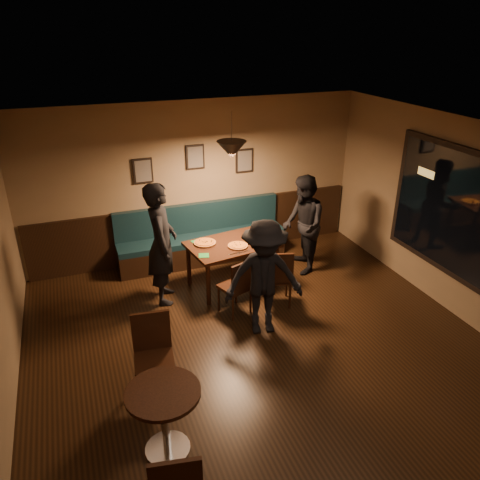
{
  "coord_description": "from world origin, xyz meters",
  "views": [
    {
      "loc": [
        -2.04,
        -4.15,
        3.94
      ],
      "look_at": [
        0.22,
        1.87,
        0.95
      ],
      "focal_mm": 35.19,
      "sensor_mm": 36.0,
      "label": 1
    }
  ],
  "objects_px": {
    "diner_left": "(162,244)",
    "cafe_chair_far": "(154,359)",
    "dining_table": "(232,264)",
    "soda_glass": "(279,241)",
    "chair_near_right": "(277,276)",
    "diner_right": "(303,225)",
    "booth_bench": "(202,235)",
    "cafe_table": "(165,421)",
    "chair_near_left": "(235,286)",
    "tabasco_bottle": "(267,235)",
    "diner_front": "(264,278)"
  },
  "relations": [
    {
      "from": "chair_near_left",
      "to": "cafe_chair_far",
      "type": "relative_size",
      "value": 0.89
    },
    {
      "from": "cafe_chair_far",
      "to": "diner_front",
      "type": "bearing_deg",
      "value": -149.18
    },
    {
      "from": "diner_left",
      "to": "diner_right",
      "type": "distance_m",
      "value": 2.42
    },
    {
      "from": "chair_near_left",
      "to": "diner_right",
      "type": "xyz_separation_m",
      "value": [
        1.53,
        0.83,
        0.4
      ]
    },
    {
      "from": "booth_bench",
      "to": "diner_right",
      "type": "distance_m",
      "value": 1.8
    },
    {
      "from": "chair_near_right",
      "to": "diner_right",
      "type": "height_order",
      "value": "diner_right"
    },
    {
      "from": "chair_near_right",
      "to": "tabasco_bottle",
      "type": "height_order",
      "value": "chair_near_right"
    },
    {
      "from": "booth_bench",
      "to": "chair_near_right",
      "type": "bearing_deg",
      "value": -69.6
    },
    {
      "from": "diner_right",
      "to": "cafe_table",
      "type": "relative_size",
      "value": 2.19
    },
    {
      "from": "cafe_table",
      "to": "booth_bench",
      "type": "bearing_deg",
      "value": 68.62
    },
    {
      "from": "chair_near_left",
      "to": "soda_glass",
      "type": "xyz_separation_m",
      "value": [
        0.9,
        0.45,
        0.37
      ]
    },
    {
      "from": "diner_front",
      "to": "tabasco_bottle",
      "type": "xyz_separation_m",
      "value": [
        0.61,
        1.3,
        -0.02
      ]
    },
    {
      "from": "dining_table",
      "to": "diner_left",
      "type": "height_order",
      "value": "diner_left"
    },
    {
      "from": "chair_near_left",
      "to": "tabasco_bottle",
      "type": "relative_size",
      "value": 6.63
    },
    {
      "from": "chair_near_right",
      "to": "diner_left",
      "type": "xyz_separation_m",
      "value": [
        -1.57,
        0.72,
        0.48
      ]
    },
    {
      "from": "booth_bench",
      "to": "chair_near_left",
      "type": "relative_size",
      "value": 3.39
    },
    {
      "from": "diner_left",
      "to": "cafe_chair_far",
      "type": "xyz_separation_m",
      "value": [
        -0.54,
        -2.01,
        -0.45
      ]
    },
    {
      "from": "chair_near_left",
      "to": "chair_near_right",
      "type": "xyz_separation_m",
      "value": [
        0.68,
        0.0,
        0.02
      ]
    },
    {
      "from": "diner_front",
      "to": "soda_glass",
      "type": "xyz_separation_m",
      "value": [
        0.69,
        1.03,
        -0.01
      ]
    },
    {
      "from": "chair_near_right",
      "to": "soda_glass",
      "type": "xyz_separation_m",
      "value": [
        0.22,
        0.45,
        0.35
      ]
    },
    {
      "from": "soda_glass",
      "to": "tabasco_bottle",
      "type": "distance_m",
      "value": 0.28
    },
    {
      "from": "dining_table",
      "to": "booth_bench",
      "type": "bearing_deg",
      "value": 93.59
    },
    {
      "from": "booth_bench",
      "to": "diner_right",
      "type": "height_order",
      "value": "diner_right"
    },
    {
      "from": "booth_bench",
      "to": "diner_right",
      "type": "bearing_deg",
      "value": -31.99
    },
    {
      "from": "diner_right",
      "to": "cafe_chair_far",
      "type": "height_order",
      "value": "diner_right"
    },
    {
      "from": "chair_near_left",
      "to": "tabasco_bottle",
      "type": "xyz_separation_m",
      "value": [
        0.82,
        0.72,
        0.37
      ]
    },
    {
      "from": "chair_near_right",
      "to": "diner_right",
      "type": "distance_m",
      "value": 1.24
    },
    {
      "from": "booth_bench",
      "to": "diner_front",
      "type": "xyz_separation_m",
      "value": [
        0.18,
        -2.34,
        0.33
      ]
    },
    {
      "from": "booth_bench",
      "to": "diner_front",
      "type": "height_order",
      "value": "diner_front"
    },
    {
      "from": "diner_front",
      "to": "cafe_table",
      "type": "xyz_separation_m",
      "value": [
        -1.71,
        -1.55,
        -0.44
      ]
    },
    {
      "from": "chair_near_right",
      "to": "diner_left",
      "type": "relative_size",
      "value": 0.49
    },
    {
      "from": "diner_front",
      "to": "dining_table",
      "type": "bearing_deg",
      "value": 98.95
    },
    {
      "from": "diner_right",
      "to": "tabasco_bottle",
      "type": "bearing_deg",
      "value": -67.98
    },
    {
      "from": "diner_right",
      "to": "soda_glass",
      "type": "bearing_deg",
      "value": -45.62
    },
    {
      "from": "diner_front",
      "to": "tabasco_bottle",
      "type": "distance_m",
      "value": 1.43
    },
    {
      "from": "diner_left",
      "to": "diner_front",
      "type": "bearing_deg",
      "value": -127.7
    },
    {
      "from": "booth_bench",
      "to": "diner_left",
      "type": "bearing_deg",
      "value": -131.35
    },
    {
      "from": "dining_table",
      "to": "soda_glass",
      "type": "xyz_separation_m",
      "value": [
        0.66,
        -0.33,
        0.44
      ]
    },
    {
      "from": "dining_table",
      "to": "cafe_chair_far",
      "type": "relative_size",
      "value": 1.4
    },
    {
      "from": "booth_bench",
      "to": "chair_near_left",
      "type": "bearing_deg",
      "value": -90.93
    },
    {
      "from": "booth_bench",
      "to": "diner_right",
      "type": "xyz_separation_m",
      "value": [
        1.5,
        -0.94,
        0.35
      ]
    },
    {
      "from": "booth_bench",
      "to": "cafe_table",
      "type": "xyz_separation_m",
      "value": [
        -1.52,
        -3.89,
        -0.11
      ]
    },
    {
      "from": "booth_bench",
      "to": "dining_table",
      "type": "height_order",
      "value": "booth_bench"
    },
    {
      "from": "chair_near_right",
      "to": "diner_left",
      "type": "bearing_deg",
      "value": 172.75
    },
    {
      "from": "diner_right",
      "to": "soda_glass",
      "type": "height_order",
      "value": "diner_right"
    },
    {
      "from": "booth_bench",
      "to": "cafe_chair_far",
      "type": "relative_size",
      "value": 3.02
    },
    {
      "from": "booth_bench",
      "to": "diner_left",
      "type": "relative_size",
      "value": 1.58
    },
    {
      "from": "booth_bench",
      "to": "chair_near_right",
      "type": "height_order",
      "value": "booth_bench"
    },
    {
      "from": "tabasco_bottle",
      "to": "diner_left",
      "type": "bearing_deg",
      "value": -179.95
    },
    {
      "from": "cafe_table",
      "to": "chair_near_right",
      "type": "bearing_deg",
      "value": 44.34
    }
  ]
}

